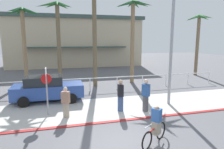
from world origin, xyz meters
name	(u,v)px	position (x,y,z in m)	size (l,w,h in m)	color
ground_plane	(87,87)	(0.00, 10.00, 0.00)	(80.00, 80.00, 0.00)	#5B5B60
sidewalk_strip	(101,108)	(0.00, 4.20, 0.01)	(44.00, 4.00, 0.02)	beige
curb_paint	(110,122)	(0.00, 2.20, 0.01)	(44.00, 0.24, 0.03)	maroon
building_backdrop	(75,41)	(0.41, 26.81, 3.77)	(20.21, 11.03, 7.50)	#BCAD8E
rail_fence	(90,80)	(0.00, 8.50, 0.84)	(22.42, 0.08, 1.04)	white
stop_sign_bike_lane	(47,85)	(-2.97, 3.94, 1.68)	(0.52, 0.56, 2.56)	gray
streetlight_curb	(174,35)	(4.27, 3.72, 4.28)	(0.24, 2.54, 7.50)	#9EA0A5
palm_tree_2	(23,25)	(-5.24, 12.99, 5.33)	(3.45, 3.48, 6.88)	#846B4C
palm_tree_3	(57,22)	(-2.27, 11.89, 5.52)	(3.15, 3.00, 7.32)	brown
palm_tree_5	(133,21)	(4.34, 10.66, 5.70)	(3.06, 3.12, 7.51)	#846B4C
palm_tree_6	(198,30)	(12.83, 12.57, 5.06)	(2.76, 3.55, 6.77)	#756047
car_blue_1	(48,88)	(-3.08, 6.49, 0.87)	(4.40, 2.02, 1.69)	#284793
cyclist_red_0	(156,126)	(1.21, -0.20, 0.69)	(1.53, 1.08, 1.50)	black
pedestrian_0	(121,97)	(0.95, 3.50, 0.85)	(0.33, 0.41, 1.81)	#384C7A
pedestrian_1	(146,96)	(2.30, 3.11, 0.87)	(0.44, 0.48, 1.85)	#4C4C51
pedestrian_2	(66,104)	(-2.04, 3.37, 0.75)	(0.47, 0.43, 1.62)	gray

